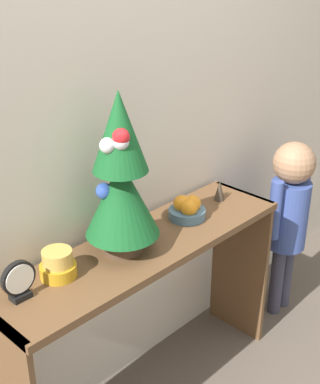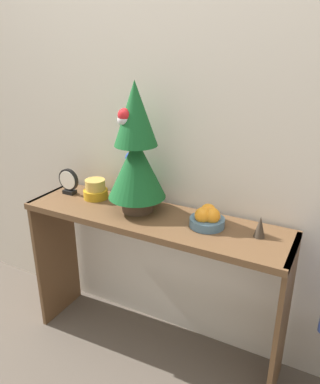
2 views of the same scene
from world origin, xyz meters
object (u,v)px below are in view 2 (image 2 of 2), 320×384
Objects in this scene: singing_bowl at (96,190)px; figurine at (260,227)px; mini_tree at (136,151)px; desk_clock at (69,182)px; fruit_bowl at (207,218)px.

singing_bowl is 1.37× the size of figurine.
desk_clock is at bearing 178.05° from mini_tree.
mini_tree is 0.36m from singing_bowl.
desk_clock reaches higher than figurine.
singing_bowl is (-0.26, 0.03, -0.24)m from mini_tree.
singing_bowl is 0.92× the size of desk_clock.
fruit_bowl is at bearing -0.33° from mini_tree.
desk_clock is 1.00m from figurine.
mini_tree is 4.40× the size of desk_clock.
figurine is at bearing 0.81° from mini_tree.
fruit_bowl is 0.62m from singing_bowl.
mini_tree is 0.62m from figurine.
mini_tree is 0.43m from fruit_bowl.
figurine is at bearing -1.60° from singing_bowl.
fruit_bowl is at bearing -1.21° from desk_clock.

